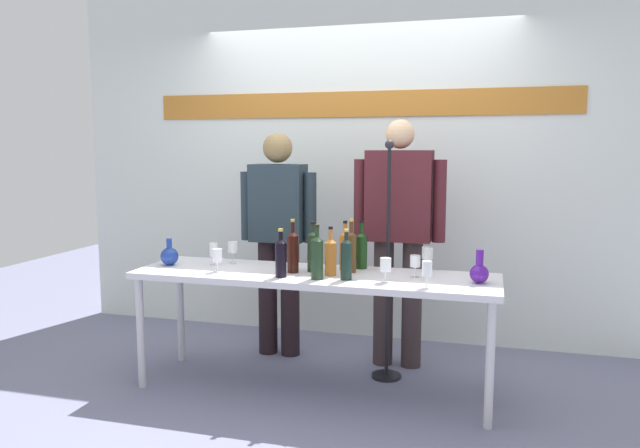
# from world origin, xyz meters

# --- Properties ---
(ground_plane) EXTENTS (10.00, 10.00, 0.00)m
(ground_plane) POSITION_xyz_m (0.00, 0.00, 0.00)
(ground_plane) COLOR slate
(back_wall) EXTENTS (4.85, 0.11, 3.00)m
(back_wall) POSITION_xyz_m (0.00, 1.25, 1.50)
(back_wall) COLOR silver
(back_wall) RESTS_ON ground
(display_table) EXTENTS (2.29, 0.63, 0.76)m
(display_table) POSITION_xyz_m (0.00, 0.00, 0.70)
(display_table) COLOR silver
(display_table) RESTS_ON ground
(decanter_blue_left) EXTENTS (0.12, 0.12, 0.18)m
(decanter_blue_left) POSITION_xyz_m (-1.00, -0.01, 0.83)
(decanter_blue_left) COLOR navy
(decanter_blue_left) RESTS_ON display_table
(decanter_blue_right) EXTENTS (0.11, 0.11, 0.20)m
(decanter_blue_right) POSITION_xyz_m (1.01, -0.01, 0.83)
(decanter_blue_right) COLOR #4C178E
(decanter_blue_right) RESTS_ON display_table
(presenter_left) EXTENTS (0.58, 0.22, 1.65)m
(presenter_left) POSITION_xyz_m (-0.44, 0.60, 0.94)
(presenter_left) COLOR black
(presenter_left) RESTS_ON ground
(presenter_right) EXTENTS (0.64, 0.22, 1.74)m
(presenter_right) POSITION_xyz_m (0.44, 0.60, 1.01)
(presenter_right) COLOR #372A2A
(presenter_right) RESTS_ON ground
(wine_bottle_0) EXTENTS (0.07, 0.07, 0.32)m
(wine_bottle_0) POSITION_xyz_m (-0.02, 0.05, 0.90)
(wine_bottle_0) COLOR #1E301B
(wine_bottle_0) RESTS_ON display_table
(wine_bottle_1) EXTENTS (0.07, 0.07, 0.32)m
(wine_bottle_1) POSITION_xyz_m (0.26, 0.23, 0.89)
(wine_bottle_1) COLOR #153814
(wine_bottle_1) RESTS_ON display_table
(wine_bottle_2) EXTENTS (0.07, 0.07, 0.34)m
(wine_bottle_2) POSITION_xyz_m (-0.13, -0.01, 0.90)
(wine_bottle_2) COLOR black
(wine_bottle_2) RESTS_ON display_table
(wine_bottle_3) EXTENTS (0.07, 0.07, 0.32)m
(wine_bottle_3) POSITION_xyz_m (0.16, 0.17, 0.90)
(wine_bottle_3) COLOR orange
(wine_bottle_3) RESTS_ON display_table
(wine_bottle_4) EXTENTS (0.07, 0.07, 0.30)m
(wine_bottle_4) POSITION_xyz_m (0.24, -0.13, 0.90)
(wine_bottle_4) COLOR black
(wine_bottle_4) RESTS_ON display_table
(wine_bottle_5) EXTENTS (0.07, 0.07, 0.30)m
(wine_bottle_5) POSITION_xyz_m (0.12, -0.03, 0.89)
(wine_bottle_5) COLOR orange
(wine_bottle_5) RESTS_ON display_table
(wine_bottle_6) EXTENTS (0.08, 0.08, 0.33)m
(wine_bottle_6) POSITION_xyz_m (0.07, -0.16, 0.90)
(wine_bottle_6) COLOR #1C341D
(wine_bottle_6) RESTS_ON display_table
(wine_bottle_7) EXTENTS (0.06, 0.06, 0.34)m
(wine_bottle_7) POSITION_xyz_m (0.22, 0.09, 0.91)
(wine_bottle_7) COLOR #4E3217
(wine_bottle_7) RESTS_ON display_table
(wine_bottle_8) EXTENTS (0.07, 0.07, 0.30)m
(wine_bottle_8) POSITION_xyz_m (-0.16, -0.17, 0.89)
(wine_bottle_8) COLOR black
(wine_bottle_8) RESTS_ON display_table
(wine_glass_left_0) EXTENTS (0.06, 0.06, 0.15)m
(wine_glass_left_0) POSITION_xyz_m (-0.60, -0.12, 0.86)
(wine_glass_left_0) COLOR white
(wine_glass_left_0) RESTS_ON display_table
(wine_glass_left_1) EXTENTS (0.06, 0.06, 0.15)m
(wine_glass_left_1) POSITION_xyz_m (-0.72, 0.07, 0.86)
(wine_glass_left_1) COLOR white
(wine_glass_left_1) RESTS_ON display_table
(wine_glass_left_2) EXTENTS (0.07, 0.07, 0.15)m
(wine_glass_left_2) POSITION_xyz_m (-0.62, 0.16, 0.87)
(wine_glass_left_2) COLOR white
(wine_glass_left_2) RESTS_ON display_table
(wine_glass_right_0) EXTENTS (0.07, 0.07, 0.14)m
(wine_glass_right_0) POSITION_xyz_m (0.48, -0.13, 0.86)
(wine_glass_right_0) COLOR white
(wine_glass_right_0) RESTS_ON display_table
(wine_glass_right_1) EXTENTS (0.07, 0.07, 0.16)m
(wine_glass_right_1) POSITION_xyz_m (0.68, 0.26, 0.88)
(wine_glass_right_1) COLOR white
(wine_glass_right_1) RESTS_ON display_table
(wine_glass_right_2) EXTENTS (0.06, 0.06, 0.15)m
(wine_glass_right_2) POSITION_xyz_m (0.73, -0.21, 0.87)
(wine_glass_right_2) COLOR white
(wine_glass_right_2) RESTS_ON display_table
(wine_glass_right_3) EXTENTS (0.06, 0.06, 0.14)m
(wine_glass_right_3) POSITION_xyz_m (0.63, 0.04, 0.86)
(wine_glass_right_3) COLOR white
(wine_glass_right_3) RESTS_ON display_table
(microphone_stand) EXTENTS (0.20, 0.20, 1.60)m
(microphone_stand) POSITION_xyz_m (0.41, 0.33, 0.54)
(microphone_stand) COLOR black
(microphone_stand) RESTS_ON ground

